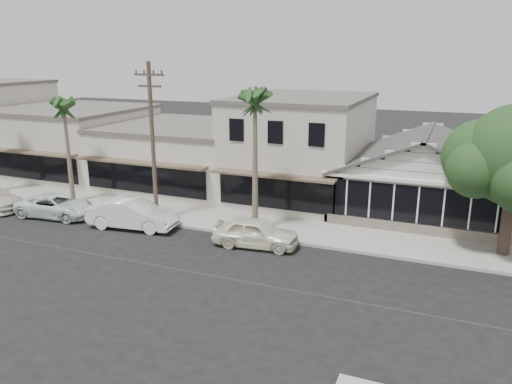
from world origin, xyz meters
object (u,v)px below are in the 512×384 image
at_px(utility_pole, 153,140).
at_px(car_2, 57,206).
at_px(car_1, 133,214).
at_px(car_0, 255,232).

distance_m(utility_pole, car_2, 7.45).
xyz_separation_m(car_1, car_2, (-5.37, -0.05, -0.16)).
xyz_separation_m(utility_pole, car_1, (-0.69, -1.31, -3.97)).
relative_size(car_0, car_1, 0.87).
relative_size(car_0, car_2, 0.90).
height_order(car_0, car_2, car_0).
xyz_separation_m(utility_pole, car_2, (-6.06, -1.36, -4.12)).
bearing_deg(car_1, car_0, -96.37).
xyz_separation_m(car_0, car_1, (-7.34, -0.04, 0.09)).
distance_m(car_0, car_1, 7.34).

